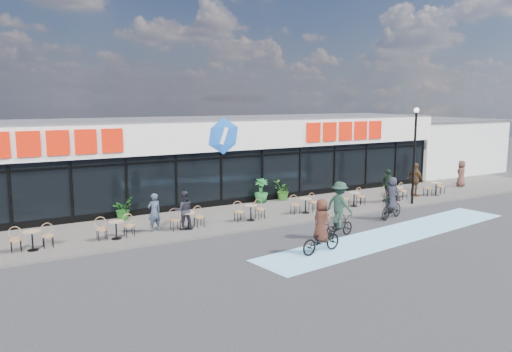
{
  "coord_description": "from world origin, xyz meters",
  "views": [
    {
      "loc": [
        -11.23,
        -16.34,
        5.69
      ],
      "look_at": [
        0.1,
        3.5,
        2.14
      ],
      "focal_mm": 35.0,
      "sensor_mm": 36.0,
      "label": 1
    }
  ],
  "objects_px": {
    "patron_right": "(184,210)",
    "pedestrian_a": "(388,186)",
    "potted_plant_mid": "(261,191)",
    "cyclist_a": "(339,213)",
    "potted_plant_left": "(123,209)",
    "patron_left": "(154,212)",
    "lamp_post": "(415,147)",
    "cyclist_b": "(392,202)",
    "pedestrian_b": "(415,180)",
    "potted_plant_right": "(282,190)",
    "pedestrian_c": "(461,174)"
  },
  "relations": [
    {
      "from": "potted_plant_left",
      "to": "cyclist_a",
      "type": "bearing_deg",
      "value": -45.25
    },
    {
      "from": "pedestrian_a",
      "to": "potted_plant_left",
      "type": "bearing_deg",
      "value": -93.6
    },
    {
      "from": "pedestrian_a",
      "to": "pedestrian_c",
      "type": "xyz_separation_m",
      "value": [
        7.65,
        1.27,
        -0.08
      ]
    },
    {
      "from": "lamp_post",
      "to": "patron_right",
      "type": "relative_size",
      "value": 3.06
    },
    {
      "from": "potted_plant_right",
      "to": "cyclist_b",
      "type": "height_order",
      "value": "cyclist_b"
    },
    {
      "from": "lamp_post",
      "to": "pedestrian_c",
      "type": "bearing_deg",
      "value": 18.45
    },
    {
      "from": "pedestrian_b",
      "to": "cyclist_b",
      "type": "xyz_separation_m",
      "value": [
        -4.84,
        -3.03,
        -0.27
      ]
    },
    {
      "from": "cyclist_a",
      "to": "potted_plant_mid",
      "type": "bearing_deg",
      "value": 85.98
    },
    {
      "from": "patron_right",
      "to": "cyclist_b",
      "type": "bearing_deg",
      "value": 173.38
    },
    {
      "from": "lamp_post",
      "to": "patron_left",
      "type": "relative_size",
      "value": 3.13
    },
    {
      "from": "patron_right",
      "to": "cyclist_a",
      "type": "xyz_separation_m",
      "value": [
        5.21,
        -4.09,
        0.11
      ]
    },
    {
      "from": "pedestrian_a",
      "to": "cyclist_a",
      "type": "distance_m",
      "value": 7.67
    },
    {
      "from": "pedestrian_a",
      "to": "pedestrian_b",
      "type": "distance_m",
      "value": 2.57
    },
    {
      "from": "lamp_post",
      "to": "pedestrian_a",
      "type": "distance_m",
      "value": 2.5
    },
    {
      "from": "potted_plant_right",
      "to": "patron_left",
      "type": "relative_size",
      "value": 0.67
    },
    {
      "from": "cyclist_b",
      "to": "pedestrian_a",
      "type": "bearing_deg",
      "value": 48.79
    },
    {
      "from": "patron_right",
      "to": "potted_plant_mid",
      "type": "bearing_deg",
      "value": -141.36
    },
    {
      "from": "pedestrian_a",
      "to": "pedestrian_c",
      "type": "distance_m",
      "value": 7.75
    },
    {
      "from": "pedestrian_b",
      "to": "cyclist_a",
      "type": "height_order",
      "value": "cyclist_a"
    },
    {
      "from": "cyclist_b",
      "to": "lamp_post",
      "type": "bearing_deg",
      "value": 27.5
    },
    {
      "from": "potted_plant_mid",
      "to": "cyclist_a",
      "type": "height_order",
      "value": "cyclist_a"
    },
    {
      "from": "pedestrian_b",
      "to": "cyclist_b",
      "type": "relative_size",
      "value": 0.97
    },
    {
      "from": "pedestrian_b",
      "to": "cyclist_b",
      "type": "bearing_deg",
      "value": 121.75
    },
    {
      "from": "pedestrian_a",
      "to": "potted_plant_mid",
      "type": "bearing_deg",
      "value": -109.12
    },
    {
      "from": "lamp_post",
      "to": "pedestrian_a",
      "type": "relative_size",
      "value": 2.81
    },
    {
      "from": "potted_plant_left",
      "to": "cyclist_b",
      "type": "height_order",
      "value": "cyclist_b"
    },
    {
      "from": "lamp_post",
      "to": "cyclist_a",
      "type": "height_order",
      "value": "lamp_post"
    },
    {
      "from": "potted_plant_right",
      "to": "cyclist_b",
      "type": "relative_size",
      "value": 0.55
    },
    {
      "from": "lamp_post",
      "to": "patron_right",
      "type": "height_order",
      "value": "lamp_post"
    },
    {
      "from": "lamp_post",
      "to": "cyclist_a",
      "type": "bearing_deg",
      "value": -158.28
    },
    {
      "from": "potted_plant_right",
      "to": "pedestrian_a",
      "type": "bearing_deg",
      "value": -34.48
    },
    {
      "from": "cyclist_b",
      "to": "patron_right",
      "type": "bearing_deg",
      "value": 163.7
    },
    {
      "from": "potted_plant_mid",
      "to": "pedestrian_c",
      "type": "relative_size",
      "value": 0.79
    },
    {
      "from": "patron_right",
      "to": "pedestrian_a",
      "type": "bearing_deg",
      "value": -170.98
    },
    {
      "from": "cyclist_a",
      "to": "potted_plant_left",
      "type": "bearing_deg",
      "value": 134.75
    },
    {
      "from": "patron_right",
      "to": "cyclist_b",
      "type": "relative_size",
      "value": 0.83
    },
    {
      "from": "patron_left",
      "to": "pedestrian_b",
      "type": "relative_size",
      "value": 0.84
    },
    {
      "from": "pedestrian_c",
      "to": "cyclist_a",
      "type": "xyz_separation_m",
      "value": [
        -14.22,
        -5.22,
        0.11
      ]
    },
    {
      "from": "patron_left",
      "to": "cyclist_a",
      "type": "distance_m",
      "value": 7.78
    },
    {
      "from": "potted_plant_mid",
      "to": "cyclist_b",
      "type": "distance_m",
      "value": 7.02
    },
    {
      "from": "pedestrian_c",
      "to": "cyclist_b",
      "type": "relative_size",
      "value": 0.83
    },
    {
      "from": "potted_plant_right",
      "to": "pedestrian_b",
      "type": "relative_size",
      "value": 0.57
    },
    {
      "from": "pedestrian_b",
      "to": "cyclist_a",
      "type": "relative_size",
      "value": 0.83
    },
    {
      "from": "patron_left",
      "to": "pedestrian_c",
      "type": "relative_size",
      "value": 0.98
    },
    {
      "from": "potted_plant_mid",
      "to": "pedestrian_a",
      "type": "height_order",
      "value": "pedestrian_a"
    },
    {
      "from": "pedestrian_c",
      "to": "cyclist_b",
      "type": "bearing_deg",
      "value": -3.59
    },
    {
      "from": "potted_plant_left",
      "to": "patron_right",
      "type": "distance_m",
      "value": 3.55
    },
    {
      "from": "potted_plant_left",
      "to": "potted_plant_mid",
      "type": "bearing_deg",
      "value": 1.08
    },
    {
      "from": "potted_plant_mid",
      "to": "potted_plant_right",
      "type": "xyz_separation_m",
      "value": [
        1.34,
        -0.06,
        -0.11
      ]
    },
    {
      "from": "potted_plant_left",
      "to": "patron_left",
      "type": "xyz_separation_m",
      "value": [
        0.63,
        -2.71,
        0.29
      ]
    }
  ]
}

